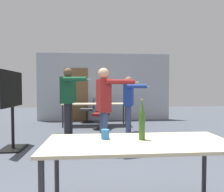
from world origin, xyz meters
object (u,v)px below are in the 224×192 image
Objects in this scene: office_chair_far_left at (89,110)px; person_near_casual at (129,99)px; beer_bottle at (142,121)px; drink_cup at (105,134)px; person_far_watching at (104,101)px; person_right_polo at (69,95)px; tv_screen at (12,102)px; office_chair_near_pushed at (102,115)px.

person_near_casual is at bearing -145.79° from office_chair_far_left.
drink_cup is at bearing 170.84° from beer_bottle.
beer_bottle is at bearing -4.42° from person_far_watching.
beer_bottle is at bearing -171.33° from office_chair_far_left.
person_far_watching is 0.93× the size of person_right_polo.
tv_screen is 3.18m from beer_bottle.
tv_screen is at bearing -29.64° from person_right_polo.
person_right_polo is at bearing -63.06° from person_near_casual.
person_near_casual is 1.13m from office_chair_near_pushed.
person_right_polo is 3.58m from beer_bottle.
drink_cup is (-0.07, -1.94, -0.22)m from person_far_watching.
drink_cup is at bearing -141.05° from tv_screen.
person_far_watching is 2.02m from beer_bottle.
office_chair_far_left is at bearing 174.22° from person_far_watching.
person_far_watching is at bearing -7.46° from person_near_casual.
person_far_watching is at bearing 98.39° from beer_bottle.
beer_bottle is (0.29, -4.29, 0.52)m from office_chair_near_pushed.
person_near_casual is at bearing 82.56° from beer_bottle.
office_chair_near_pushed is at bearing -158.85° from office_chair_far_left.
office_chair_far_left is at bearing -51.77° from office_chair_near_pushed.
tv_screen reaches higher than office_chair_far_left.
office_chair_far_left is (-1.20, 1.85, -0.51)m from person_near_casual.
office_chair_far_left reaches higher than office_chair_near_pushed.
beer_bottle is at bearing -136.59° from tv_screen.
beer_bottle is (-0.48, -3.65, -0.01)m from person_near_casual.
person_right_polo reaches higher than tv_screen.
tv_screen is 2.98m from person_near_casual.
person_near_casual is 3.92× the size of beer_bottle.
office_chair_far_left is (1.46, 3.19, -0.54)m from tv_screen.
person_right_polo is 4.43× the size of beer_bottle.
office_chair_near_pushed is at bearing 167.03° from person_far_watching.
person_near_casual is (0.77, 1.65, -0.06)m from person_far_watching.
drink_cup is (1.82, -2.25, -0.18)m from tv_screen.
tv_screen is 0.97× the size of person_far_watching.
tv_screen is at bearing 128.95° from drink_cup.
tv_screen is at bearing -45.67° from person_near_casual.
person_far_watching is 1.64m from person_right_polo.
person_right_polo reaches higher than office_chair_far_left.
office_chair_near_pushed is (1.89, 1.99, -0.56)m from tv_screen.
tv_screen is 1.91m from person_far_watching.
person_near_casual is 1.68m from person_right_polo.
beer_bottle is at bearing -9.16° from drink_cup.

